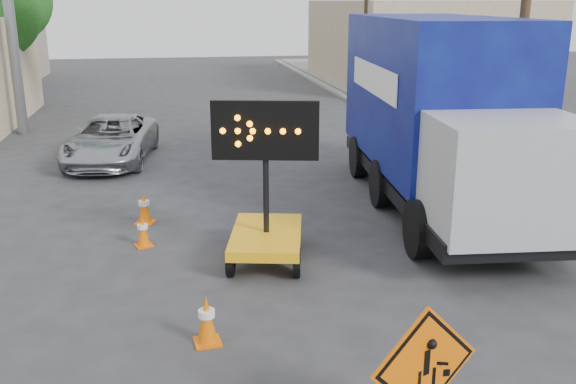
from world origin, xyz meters
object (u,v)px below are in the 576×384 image
object	(u,v)px
construction_sign	(424,377)
box_truck	(438,124)
arrow_board	(266,226)
pickup_truck	(111,139)

from	to	relation	value
construction_sign	box_truck	distance (m)	8.83
arrow_board	pickup_truck	xyz separation A→B (m)	(-3.38, 8.34, -0.00)
construction_sign	pickup_truck	bearing A→B (deg)	92.50
construction_sign	arrow_board	size ratio (longest dim) A/B	0.58
construction_sign	box_truck	size ratio (longest dim) A/B	0.19
construction_sign	pickup_truck	world-z (taller)	construction_sign
arrow_board	pickup_truck	distance (m)	9.00
arrow_board	box_truck	bearing A→B (deg)	43.27
arrow_board	pickup_truck	world-z (taller)	arrow_board
pickup_truck	construction_sign	bearing A→B (deg)	-65.33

